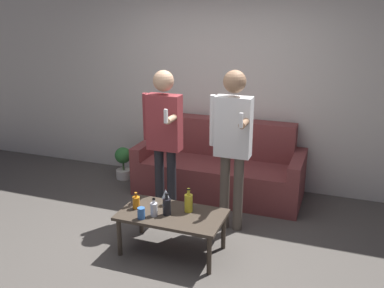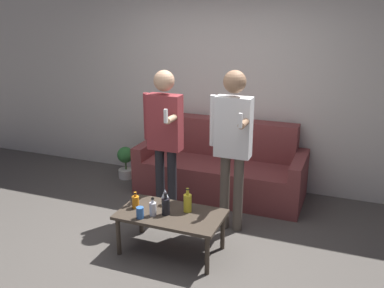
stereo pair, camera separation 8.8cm
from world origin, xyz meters
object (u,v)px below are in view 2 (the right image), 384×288
coffee_table (171,217)px  person_standing_right (233,137)px  couch (221,169)px  person_standing_left (165,132)px  bottle_orange (153,208)px

coffee_table → person_standing_right: size_ratio=0.59×
couch → person_standing_left: 1.15m
coffee_table → person_standing_right: person_standing_right is taller
coffee_table → person_standing_right: bearing=58.2°
person_standing_right → couch: bearing=113.6°
person_standing_left → bottle_orange: bearing=-73.9°
bottle_orange → person_standing_right: 1.08m
coffee_table → bottle_orange: 0.21m
bottle_orange → person_standing_right: bearing=54.2°
coffee_table → bottle_orange: (-0.14, -0.10, 0.12)m
bottle_orange → person_standing_left: size_ratio=0.11×
bottle_orange → person_standing_right: (0.54, 0.75, 0.55)m
coffee_table → person_standing_left: 0.99m
coffee_table → person_standing_right: 1.01m
couch → person_standing_right: size_ratio=1.22×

